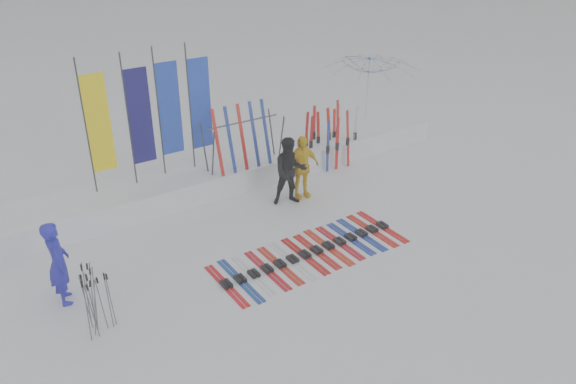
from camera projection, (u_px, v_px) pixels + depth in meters
ground at (323, 267)px, 11.59m from camera, size 120.00×120.00×0.00m
snow_bank at (219, 174)px, 14.86m from camera, size 14.00×1.60×0.60m
person_blue at (58, 263)px, 10.24m from camera, size 0.47×0.66×1.69m
person_black at (290, 171)px, 13.70m from camera, size 1.03×0.92×1.73m
person_yellow at (301, 167)px, 14.00m from camera, size 1.01×0.52×1.66m
tent_canopy at (369, 96)px, 17.53m from camera, size 3.82×3.85×2.69m
ski_row at (311, 253)px, 12.00m from camera, size 4.26×1.70×0.07m
pole_cluster at (95, 301)px, 9.63m from camera, size 0.51×0.68×1.22m
feather_flags at (152, 113)px, 13.34m from camera, size 3.13×0.17×3.20m
ski_rack at (243, 137)px, 14.35m from camera, size 2.04×0.80×1.23m
upright_skis at (330, 136)px, 15.99m from camera, size 1.56×1.10×1.69m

